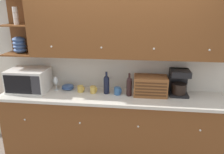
{
  "coord_description": "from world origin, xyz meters",
  "views": [
    {
      "loc": [
        0.34,
        -3.06,
        2.12
      ],
      "look_at": [
        0.0,
        -0.2,
        1.18
      ],
      "focal_mm": 35.0,
      "sensor_mm": 36.0,
      "label": 1
    }
  ],
  "objects_px": {
    "bread_box": "(150,86)",
    "mug_patterned_third": "(118,91)",
    "bowl_stack_on_counter": "(68,87)",
    "wine_bottle": "(129,86)",
    "microwave": "(29,80)",
    "coffee_maker": "(179,82)",
    "mug": "(81,89)",
    "second_wine_bottle": "(106,84)",
    "wine_glass": "(56,81)",
    "mug_blue_second": "(93,90)"
  },
  "relations": [
    {
      "from": "bowl_stack_on_counter",
      "to": "second_wine_bottle",
      "type": "relative_size",
      "value": 0.57
    },
    {
      "from": "bowl_stack_on_counter",
      "to": "coffee_maker",
      "type": "bearing_deg",
      "value": -0.49
    },
    {
      "from": "mug",
      "to": "mug_blue_second",
      "type": "distance_m",
      "value": 0.19
    },
    {
      "from": "microwave",
      "to": "bread_box",
      "type": "height_order",
      "value": "microwave"
    },
    {
      "from": "mug_blue_second",
      "to": "bread_box",
      "type": "distance_m",
      "value": 0.79
    },
    {
      "from": "bowl_stack_on_counter",
      "to": "bread_box",
      "type": "height_order",
      "value": "bread_box"
    },
    {
      "from": "second_wine_bottle",
      "to": "wine_bottle",
      "type": "bearing_deg",
      "value": -8.4
    },
    {
      "from": "coffee_maker",
      "to": "wine_bottle",
      "type": "bearing_deg",
      "value": -169.47
    },
    {
      "from": "wine_glass",
      "to": "coffee_maker",
      "type": "bearing_deg",
      "value": 1.3
    },
    {
      "from": "microwave",
      "to": "second_wine_bottle",
      "type": "xyz_separation_m",
      "value": [
        1.12,
        0.03,
        -0.02
      ]
    },
    {
      "from": "mug_blue_second",
      "to": "bread_box",
      "type": "height_order",
      "value": "bread_box"
    },
    {
      "from": "bread_box",
      "to": "second_wine_bottle",
      "type": "bearing_deg",
      "value": -178.64
    },
    {
      "from": "mug",
      "to": "mug_patterned_third",
      "type": "height_order",
      "value": "mug_patterned_third"
    },
    {
      "from": "wine_glass",
      "to": "microwave",
      "type": "bearing_deg",
      "value": -168.8
    },
    {
      "from": "bowl_stack_on_counter",
      "to": "wine_bottle",
      "type": "distance_m",
      "value": 0.92
    },
    {
      "from": "mug",
      "to": "mug_blue_second",
      "type": "bearing_deg",
      "value": -5.56
    },
    {
      "from": "mug_patterned_third",
      "to": "mug_blue_second",
      "type": "bearing_deg",
      "value": 177.67
    },
    {
      "from": "mug",
      "to": "wine_bottle",
      "type": "height_order",
      "value": "wine_bottle"
    },
    {
      "from": "wine_glass",
      "to": "mug_blue_second",
      "type": "xyz_separation_m",
      "value": [
        0.56,
        -0.05,
        -0.09
      ]
    },
    {
      "from": "coffee_maker",
      "to": "mug_blue_second",
      "type": "bearing_deg",
      "value": -175.7
    },
    {
      "from": "mug",
      "to": "coffee_maker",
      "type": "bearing_deg",
      "value": 2.95
    },
    {
      "from": "mug_blue_second",
      "to": "mug_patterned_third",
      "type": "distance_m",
      "value": 0.35
    },
    {
      "from": "bread_box",
      "to": "mug_patterned_third",
      "type": "bearing_deg",
      "value": -175.04
    },
    {
      "from": "bowl_stack_on_counter",
      "to": "mug",
      "type": "distance_m",
      "value": 0.23
    },
    {
      "from": "mug",
      "to": "coffee_maker",
      "type": "xyz_separation_m",
      "value": [
        1.36,
        0.07,
        0.13
      ]
    },
    {
      "from": "microwave",
      "to": "bread_box",
      "type": "xyz_separation_m",
      "value": [
        1.72,
        0.05,
        -0.03
      ]
    },
    {
      "from": "bread_box",
      "to": "coffee_maker",
      "type": "bearing_deg",
      "value": 9.4
    },
    {
      "from": "mug_blue_second",
      "to": "wine_bottle",
      "type": "bearing_deg",
      "value": -4.16
    },
    {
      "from": "coffee_maker",
      "to": "microwave",
      "type": "bearing_deg",
      "value": -176.93
    },
    {
      "from": "microwave",
      "to": "wine_glass",
      "type": "bearing_deg",
      "value": 11.2
    },
    {
      "from": "mug",
      "to": "wine_bottle",
      "type": "relative_size",
      "value": 0.3
    },
    {
      "from": "bread_box",
      "to": "wine_glass",
      "type": "bearing_deg",
      "value": 178.96
    },
    {
      "from": "bread_box",
      "to": "coffee_maker",
      "type": "distance_m",
      "value": 0.39
    },
    {
      "from": "mug_patterned_third",
      "to": "second_wine_bottle",
      "type": "bearing_deg",
      "value": 171.33
    },
    {
      "from": "mug",
      "to": "bowl_stack_on_counter",
      "type": "bearing_deg",
      "value": 158.86
    },
    {
      "from": "bowl_stack_on_counter",
      "to": "mug",
      "type": "relative_size",
      "value": 1.87
    },
    {
      "from": "mug_patterned_third",
      "to": "microwave",
      "type": "bearing_deg",
      "value": -179.54
    },
    {
      "from": "second_wine_bottle",
      "to": "wine_bottle",
      "type": "relative_size",
      "value": 0.98
    },
    {
      "from": "mug_patterned_third",
      "to": "coffee_maker",
      "type": "height_order",
      "value": "coffee_maker"
    },
    {
      "from": "bowl_stack_on_counter",
      "to": "coffee_maker",
      "type": "xyz_separation_m",
      "value": [
        1.58,
        -0.01,
        0.14
      ]
    },
    {
      "from": "bowl_stack_on_counter",
      "to": "mug_patterned_third",
      "type": "distance_m",
      "value": 0.76
    },
    {
      "from": "bowl_stack_on_counter",
      "to": "bread_box",
      "type": "xyz_separation_m",
      "value": [
        1.19,
        -0.08,
        0.1
      ]
    },
    {
      "from": "mug_blue_second",
      "to": "second_wine_bottle",
      "type": "distance_m",
      "value": 0.21
    },
    {
      "from": "bowl_stack_on_counter",
      "to": "bread_box",
      "type": "bearing_deg",
      "value": -3.71
    },
    {
      "from": "wine_glass",
      "to": "mug_patterned_third",
      "type": "xyz_separation_m",
      "value": [
        0.91,
        -0.06,
        -0.09
      ]
    },
    {
      "from": "wine_bottle",
      "to": "second_wine_bottle",
      "type": "bearing_deg",
      "value": 171.6
    },
    {
      "from": "bowl_stack_on_counter",
      "to": "mug_patterned_third",
      "type": "bearing_deg",
      "value": -8.8
    },
    {
      "from": "microwave",
      "to": "mug_blue_second",
      "type": "xyz_separation_m",
      "value": [
        0.93,
        0.02,
        -0.11
      ]
    },
    {
      "from": "wine_bottle",
      "to": "mug_patterned_third",
      "type": "bearing_deg",
      "value": 171.87
    },
    {
      "from": "microwave",
      "to": "coffee_maker",
      "type": "height_order",
      "value": "coffee_maker"
    }
  ]
}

